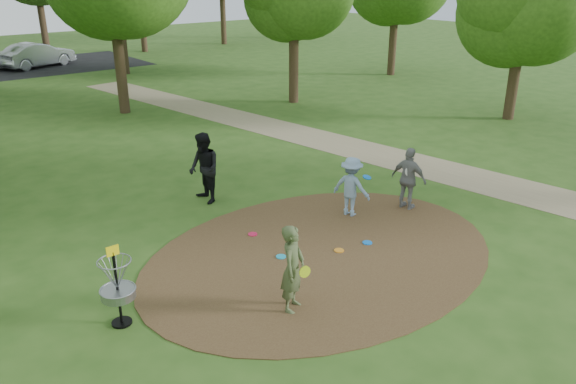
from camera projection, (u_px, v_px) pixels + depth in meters
ground at (322, 254)px, 12.34m from camera, size 100.00×100.00×0.00m
dirt_clearing at (322, 254)px, 12.34m from camera, size 8.40×8.40×0.02m
footpath at (434, 169)px, 17.56m from camera, size 7.55×39.89×0.01m
parking_lot at (26, 68)px, 35.21m from camera, size 14.00×8.00×0.01m
player_observer_with_disc at (293, 269)px, 10.07m from camera, size 0.73×0.67×1.69m
player_throwing_with_disc at (351, 187)px, 14.02m from camera, size 1.11×1.12×1.53m
player_walking_with_disc at (204, 168)px, 14.77m from camera, size 0.80×0.98×1.89m
player_waiting_with_disc at (409, 179)px, 14.38m from camera, size 0.58×1.03×1.65m
disc_ground_cyan at (281, 257)px, 12.18m from camera, size 0.22×0.22×0.02m
disc_ground_blue at (367, 243)px, 12.80m from camera, size 0.22×0.22×0.02m
disc_ground_red at (253, 234)px, 13.20m from camera, size 0.22×0.22×0.02m
car_right at (37, 55)px, 35.08m from camera, size 4.87×3.01×1.51m
disc_ground_orange at (339, 250)px, 12.45m from camera, size 0.22×0.22×0.02m
disc_golf_basket at (116, 281)px, 9.62m from camera, size 0.63×0.63×1.54m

